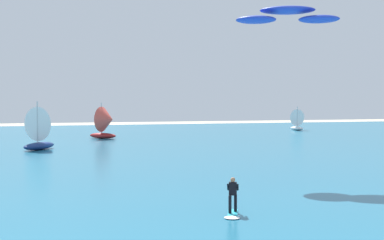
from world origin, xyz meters
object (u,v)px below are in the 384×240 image
Objects in this scene: kitesurfer at (233,201)px; sailboat_near_shore at (295,119)px; sailboat_leading at (43,127)px; sailboat_outermost at (106,122)px; kite at (287,16)px.

kitesurfer is 65.14m from sailboat_near_shore.
sailboat_outermost is at bearing 58.62° from sailboat_leading.
sailboat_outermost is at bearing -162.53° from sailboat_near_shore.
sailboat_near_shore reaches higher than kitesurfer.
sailboat_near_shore is 48.39m from sailboat_leading.
kite is (7.71, 10.08, 10.51)m from kitesurfer.
sailboat_near_shore is 0.82× the size of sailboat_leading.
sailboat_outermost is (-9.55, 35.47, -8.83)m from kite.
kitesurfer is at bearing -127.40° from kite.
sailboat_outermost is at bearing 105.06° from kite.
sailboat_near_shore is 0.85× the size of sailboat_outermost.
sailboat_near_shore is at bearing 61.75° from kite.
kite is 1.79× the size of sailboat_near_shore.
kite reaches higher than sailboat_leading.
kitesurfer is 45.62m from sailboat_outermost.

